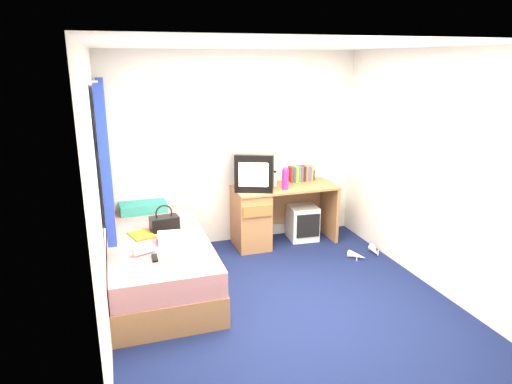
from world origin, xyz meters
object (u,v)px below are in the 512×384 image
object	(u,v)px
pillow	(143,207)
towel	(171,238)
desk	(264,214)
storage_cube	(302,222)
picture_frame	(311,174)
bed	(159,262)
aerosol_can	(275,179)
remote_control	(155,258)
white_heels	(366,253)
crt_tv	(255,171)
handbag	(164,223)
colour_swatch_fan	(165,257)
vcr	(255,148)
pink_water_bottle	(285,179)
magazine	(141,235)
water_bottle	(144,251)

from	to	relation	value
pillow	towel	xyz separation A→B (m)	(0.20, -1.06, -0.01)
desk	pillow	bearing A→B (deg)	173.52
storage_cube	picture_frame	world-z (taller)	picture_frame
bed	pillow	distance (m)	0.97
aerosol_can	remote_control	bearing A→B (deg)	-141.97
white_heels	crt_tv	bearing A→B (deg)	147.39
handbag	remote_control	world-z (taller)	handbag
storage_cube	colour_swatch_fan	size ratio (longest dim) A/B	2.04
vcr	handbag	bearing A→B (deg)	-132.64
pink_water_bottle	magazine	distance (m)	1.87
pink_water_bottle	remote_control	distance (m)	2.06
vcr	water_bottle	bearing A→B (deg)	-119.42
bed	aerosol_can	distance (m)	1.82
storage_cube	vcr	xyz separation A→B (m)	(-0.66, -0.01, 1.03)
aerosol_can	towel	xyz separation A→B (m)	(-1.43, -0.92, -0.25)
desk	magazine	distance (m)	1.67
storage_cube	colour_swatch_fan	world-z (taller)	colour_swatch_fan
pink_water_bottle	white_heels	distance (m)	1.32
handbag	magazine	size ratio (longest dim) A/B	1.12
picture_frame	towel	distance (m)	2.29
desk	white_heels	bearing A→B (deg)	-35.42
bed	water_bottle	xyz separation A→B (m)	(-0.16, -0.38, 0.31)
vcr	remote_control	size ratio (longest dim) A/B	2.91
desk	aerosol_can	size ratio (longest dim) A/B	7.33
handbag	white_heels	bearing A→B (deg)	-12.11
bed	desk	size ratio (longest dim) A/B	1.54
pink_water_bottle	towel	world-z (taller)	pink_water_bottle
handbag	colour_swatch_fan	bearing A→B (deg)	-103.67
desk	picture_frame	distance (m)	0.86
bed	towel	world-z (taller)	towel
vcr	pillow	bearing A→B (deg)	-164.10
handbag	water_bottle	world-z (taller)	handbag
pillow	desk	size ratio (longest dim) A/B	0.41
bed	aerosol_can	xyz separation A→B (m)	(1.55, 0.76, 0.57)
bed	storage_cube	xyz separation A→B (m)	(1.94, 0.75, -0.04)
pillow	magazine	distance (m)	0.80
desk	remote_control	distance (m)	1.94
vcr	handbag	size ratio (longest dim) A/B	1.48
desk	towel	distance (m)	1.56
pillow	crt_tv	world-z (taller)	crt_tv
pink_water_bottle	vcr	bearing A→B (deg)	158.05
colour_swatch_fan	storage_cube	bearing A→B (deg)	33.41
pillow	picture_frame	distance (m)	2.21
aerosol_can	handbag	size ratio (longest dim) A/B	0.56
storage_cube	magazine	world-z (taller)	magazine
desk	picture_frame	size ratio (longest dim) A/B	9.29
desk	towel	size ratio (longest dim) A/B	4.92
vcr	colour_swatch_fan	bearing A→B (deg)	-112.38
water_bottle	desk	bearing A→B (deg)	35.61
aerosol_can	colour_swatch_fan	bearing A→B (deg)	-140.28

